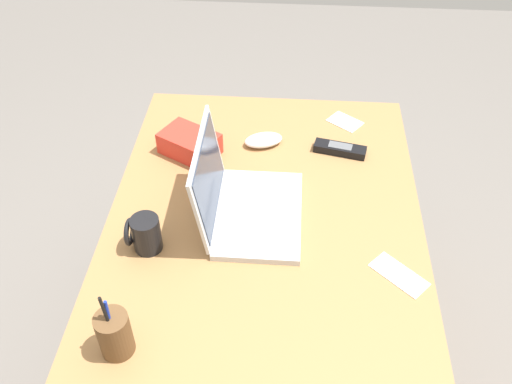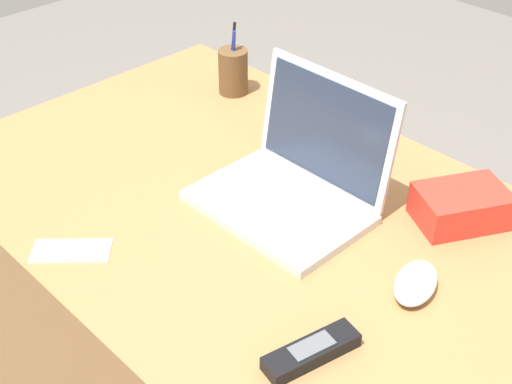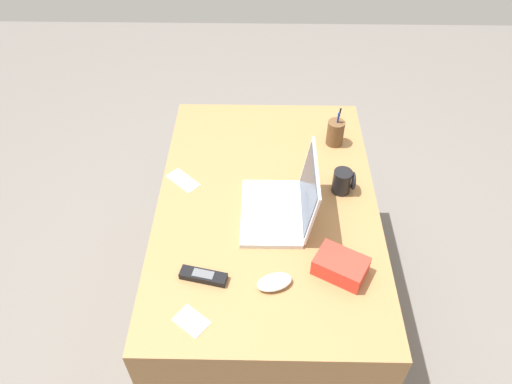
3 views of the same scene
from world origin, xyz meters
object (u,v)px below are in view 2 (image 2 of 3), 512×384
laptop (294,181)px  snack_bag (461,206)px  computer_mouse (416,283)px  cordless_phone (311,352)px  coffee_mug_white (323,116)px  pen_holder (233,71)px

laptop → snack_bag: (0.25, 0.18, -0.02)m
computer_mouse → cordless_phone: (-0.02, -0.23, -0.00)m
laptop → coffee_mug_white: 0.26m
coffee_mug_white → pen_holder: bearing=-179.7°
laptop → coffee_mug_white: size_ratio=3.38×
coffee_mug_white → cordless_phone: (0.41, -0.49, -0.04)m
computer_mouse → cordless_phone: bearing=-114.6°
laptop → snack_bag: size_ratio=1.98×
computer_mouse → pen_holder: (-0.72, 0.26, 0.04)m
laptop → pen_holder: 0.47m
cordless_phone → snack_bag: (-0.03, 0.44, 0.02)m
pen_holder → coffee_mug_white: bearing=0.3°
coffee_mug_white → cordless_phone: coffee_mug_white is taller
snack_bag → coffee_mug_white: bearing=172.8°
snack_bag → computer_mouse: bearing=-75.7°
computer_mouse → coffee_mug_white: coffee_mug_white is taller
laptop → pen_holder: size_ratio=1.82×
cordless_phone → computer_mouse: bearing=84.5°
coffee_mug_white → snack_bag: size_ratio=0.59×
laptop → pen_holder: laptop is taller
pen_holder → laptop: bearing=-28.5°
cordless_phone → pen_holder: (-0.70, 0.49, 0.04)m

